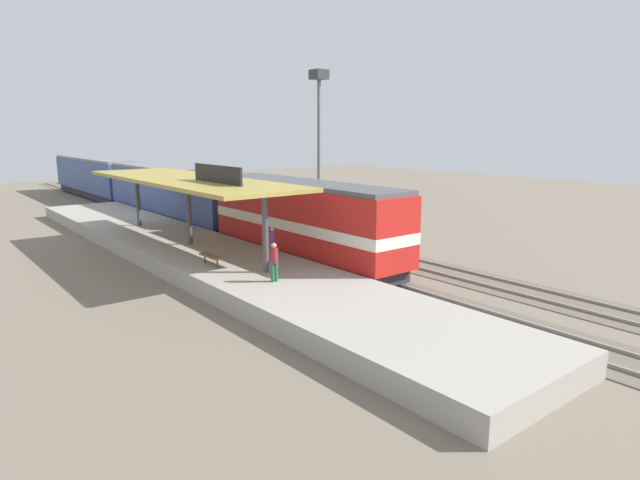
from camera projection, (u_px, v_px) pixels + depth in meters
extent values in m
plane|color=#706656|center=(285.00, 245.00, 35.15)|extent=(120.00, 120.00, 0.00)
cube|color=#5F5649|center=(259.00, 248.00, 33.92)|extent=(3.20, 110.00, 0.04)
cube|color=gray|center=(249.00, 249.00, 33.47)|extent=(0.10, 110.00, 0.16)
cube|color=gray|center=(268.00, 246.00, 34.35)|extent=(0.10, 110.00, 0.16)
cube|color=#5F5649|center=(316.00, 239.00, 36.73)|extent=(3.20, 110.00, 0.04)
cube|color=gray|center=(307.00, 240.00, 36.28)|extent=(0.10, 110.00, 0.16)
cube|color=gray|center=(324.00, 237.00, 37.16)|extent=(0.10, 110.00, 0.16)
cube|color=#9E998E|center=(191.00, 252.00, 31.02)|extent=(6.00, 44.00, 0.90)
cylinder|color=#47474C|center=(265.00, 234.00, 24.45)|extent=(0.28, 0.28, 3.60)
cylinder|color=#47474C|center=(189.00, 213.00, 30.57)|extent=(0.28, 0.28, 3.60)
cylinder|color=#47474C|center=(138.00, 200.00, 36.70)|extent=(0.28, 0.28, 3.60)
cube|color=#A38E3D|center=(187.00, 180.00, 30.19)|extent=(5.20, 18.00, 0.20)
cube|color=black|center=(217.00, 174.00, 27.33)|extent=(0.12, 4.80, 0.90)
cylinder|color=#333338|center=(217.00, 264.00, 25.49)|extent=(0.07, 0.07, 0.42)
cylinder|color=#333338|center=(205.00, 259.00, 26.49)|extent=(0.07, 0.07, 0.42)
cube|color=brown|center=(211.00, 256.00, 25.94)|extent=(0.44, 1.70, 0.08)
cube|color=#28282D|center=(304.00, 254.00, 30.17)|extent=(2.60, 13.60, 0.70)
cube|color=red|center=(303.00, 217.00, 29.75)|extent=(2.90, 14.40, 3.50)
cube|color=#4C4C51|center=(303.00, 183.00, 29.38)|extent=(2.78, 14.11, 0.24)
cube|color=silver|center=(303.00, 222.00, 29.81)|extent=(2.93, 14.43, 0.56)
cube|color=#28282D|center=(172.00, 215.00, 43.96)|extent=(2.60, 19.20, 0.70)
cube|color=#384C84|center=(171.00, 191.00, 43.56)|extent=(2.90, 20.00, 3.30)
cube|color=slate|center=(169.00, 169.00, 43.20)|extent=(2.78, 19.60, 0.24)
cube|color=#28282D|center=(95.00, 193.00, 59.88)|extent=(2.60, 19.20, 0.70)
cube|color=#384C84|center=(94.00, 175.00, 59.48)|extent=(2.90, 20.00, 3.30)
cube|color=slate|center=(92.00, 159.00, 59.13)|extent=(2.78, 19.60, 0.24)
cube|color=#28282D|center=(297.00, 228.00, 38.31)|extent=(2.50, 11.20, 0.70)
cube|color=#6B6056|center=(297.00, 205.00, 37.98)|extent=(2.80, 12.00, 2.60)
cube|color=#554D45|center=(296.00, 185.00, 37.70)|extent=(2.69, 11.76, 0.24)
cylinder|color=slate|center=(319.00, 155.00, 40.39)|extent=(0.28, 0.28, 11.00)
cube|color=#333338|center=(319.00, 75.00, 39.23)|extent=(1.10, 1.10, 0.70)
cylinder|color=#4C4C51|center=(271.00, 253.00, 26.86)|extent=(0.16, 0.16, 0.84)
cylinder|color=#4C4C51|center=(274.00, 252.00, 26.97)|extent=(0.16, 0.16, 0.84)
cylinder|color=#663375|center=(272.00, 238.00, 26.77)|extent=(0.34, 0.34, 0.64)
sphere|color=tan|center=(272.00, 229.00, 26.68)|extent=(0.23, 0.23, 0.23)
cylinder|color=#23603D|center=(273.00, 272.00, 23.11)|extent=(0.16, 0.16, 0.84)
cylinder|color=#23603D|center=(276.00, 272.00, 23.22)|extent=(0.16, 0.16, 0.84)
cylinder|color=maroon|center=(274.00, 255.00, 23.01)|extent=(0.34, 0.34, 0.64)
sphere|color=tan|center=(274.00, 246.00, 22.93)|extent=(0.23, 0.23, 0.23)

